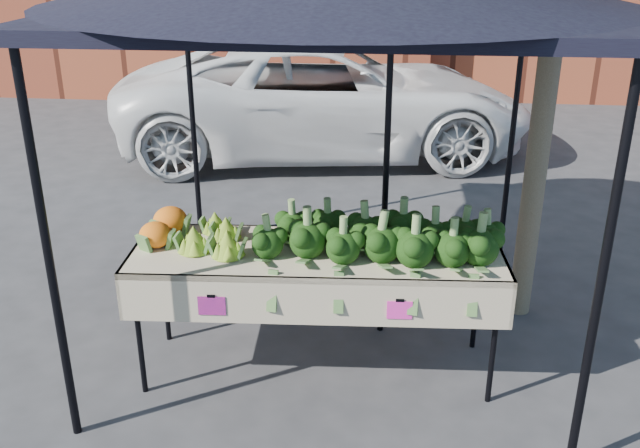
# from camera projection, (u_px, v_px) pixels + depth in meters

# --- Properties ---
(ground) EXTENTS (90.00, 90.00, 0.00)m
(ground) POSITION_uv_depth(u_px,v_px,m) (329.00, 367.00, 4.84)
(ground) COLOR #2F2F32
(table) EXTENTS (2.44, 0.93, 0.90)m
(table) POSITION_uv_depth(u_px,v_px,m) (317.00, 311.00, 4.66)
(table) COLOR beige
(table) RESTS_ON ground
(canopy) EXTENTS (3.16, 3.16, 2.74)m
(canopy) POSITION_uv_depth(u_px,v_px,m) (337.00, 152.00, 4.88)
(canopy) COLOR black
(canopy) RESTS_ON ground
(broccoli_heap) EXTENTS (1.63, 0.60, 0.29)m
(broccoli_heap) POSITION_uv_depth(u_px,v_px,m) (378.00, 230.00, 4.42)
(broccoli_heap) COLOR black
(broccoli_heap) RESTS_ON table
(romanesco_cluster) EXTENTS (0.46, 0.60, 0.23)m
(romanesco_cluster) POSITION_uv_depth(u_px,v_px,m) (216.00, 228.00, 4.54)
(romanesco_cluster) COLOR #97BB37
(romanesco_cluster) RESTS_ON table
(cauliflower_pair) EXTENTS (0.26, 0.46, 0.20)m
(cauliflower_pair) POSITION_uv_depth(u_px,v_px,m) (163.00, 225.00, 4.61)
(cauliflower_pair) COLOR orange
(cauliflower_pair) RESTS_ON table
(street_tree) EXTENTS (2.40, 2.40, 4.73)m
(street_tree) POSITION_uv_depth(u_px,v_px,m) (557.00, 2.00, 4.67)
(street_tree) COLOR #1E4C14
(street_tree) RESTS_ON ground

